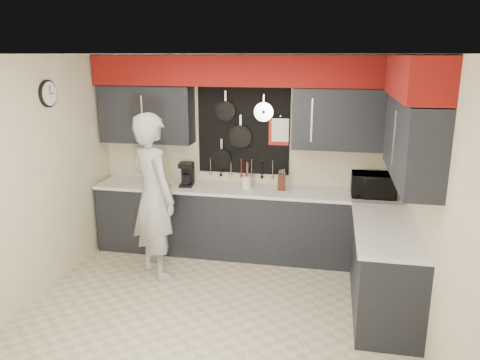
% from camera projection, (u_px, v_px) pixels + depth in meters
% --- Properties ---
extents(ground, '(4.00, 4.00, 0.00)m').
position_uv_depth(ground, '(217.00, 309.00, 4.93)').
color(ground, '#C2B897').
rests_on(ground, ground).
extents(back_wall_assembly, '(4.00, 0.36, 2.60)m').
position_uv_depth(back_wall_assembly, '(246.00, 102.00, 5.92)').
color(back_wall_assembly, beige).
rests_on(back_wall_assembly, ground).
extents(right_wall_assembly, '(0.36, 3.50, 2.60)m').
position_uv_depth(right_wall_assembly, '(415.00, 127.00, 4.33)').
color(right_wall_assembly, beige).
rests_on(right_wall_assembly, ground).
extents(left_wall_assembly, '(0.05, 3.50, 2.60)m').
position_uv_depth(left_wall_assembly, '(34.00, 177.00, 4.98)').
color(left_wall_assembly, beige).
rests_on(left_wall_assembly, ground).
extents(base_cabinets, '(3.95, 2.20, 0.92)m').
position_uv_depth(base_cabinets, '(277.00, 233.00, 5.79)').
color(base_cabinets, black).
rests_on(base_cabinets, ground).
extents(microwave, '(0.53, 0.36, 0.29)m').
position_uv_depth(microwave, '(373.00, 185.00, 5.66)').
color(microwave, black).
rests_on(microwave, base_cabinets).
extents(knife_block, '(0.10, 0.10, 0.21)m').
position_uv_depth(knife_block, '(282.00, 182.00, 5.94)').
color(knife_block, '#371911').
rests_on(knife_block, base_cabinets).
extents(utensil_crock, '(0.12, 0.12, 0.16)m').
position_uv_depth(utensil_crock, '(247.00, 182.00, 6.03)').
color(utensil_crock, white).
rests_on(utensil_crock, base_cabinets).
extents(coffee_maker, '(0.20, 0.23, 0.31)m').
position_uv_depth(coffee_maker, '(187.00, 174.00, 6.14)').
color(coffee_maker, black).
rests_on(coffee_maker, base_cabinets).
extents(person, '(0.86, 0.82, 1.97)m').
position_uv_depth(person, '(154.00, 197.00, 5.47)').
color(person, '#B1B1AF').
rests_on(person, ground).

